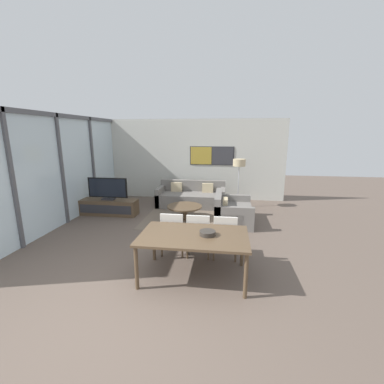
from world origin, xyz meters
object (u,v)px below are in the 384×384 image
object	(u,v)px
sofa_side	(230,212)
dining_chair_right	(225,234)
sofa_main	(191,197)
floor_lamp	(239,166)
tv_console	(109,207)
television	(108,189)
dining_chair_centre	(199,232)
fruit_bowl	(208,233)
dining_table	(194,238)
dining_chair_left	(173,230)
coffee_table	(185,209)

from	to	relation	value
sofa_side	dining_chair_right	size ratio (longest dim) A/B	1.60
sofa_main	floor_lamp	distance (m)	1.84
tv_console	dining_chair_right	bearing A→B (deg)	-33.78
tv_console	floor_lamp	world-z (taller)	floor_lamp
sofa_side	floor_lamp	bearing A→B (deg)	-9.53
sofa_side	dining_chair_right	distance (m)	2.09
television	dining_chair_centre	bearing A→B (deg)	-37.91
fruit_bowl	dining_chair_right	bearing A→B (deg)	68.31
dining_chair_centre	television	bearing A→B (deg)	142.09
dining_table	sofa_side	bearing A→B (deg)	77.47
tv_console	sofa_main	bearing A→B (deg)	30.07
tv_console	dining_chair_left	world-z (taller)	dining_chair_left
dining_chair_centre	coffee_table	bearing A→B (deg)	106.37
dining_chair_left	dining_table	bearing A→B (deg)	-56.19
dining_table	dining_chair_centre	bearing A→B (deg)	90.00
dining_chair_right	dining_chair_centre	bearing A→B (deg)	177.97
sofa_main	dining_table	size ratio (longest dim) A/B	1.26
dining_chair_right	coffee_table	bearing A→B (deg)	117.50
television	dining_chair_left	bearing A→B (deg)	-43.05
coffee_table	floor_lamp	size ratio (longest dim) A/B	0.62
fruit_bowl	floor_lamp	world-z (taller)	floor_lamp
television	sofa_main	bearing A→B (deg)	30.06
dining_table	floor_lamp	distance (m)	4.39
sofa_side	dining_chair_right	xyz separation A→B (m)	(-0.12, -2.07, 0.23)
television	tv_console	bearing A→B (deg)	-90.00
television	sofa_main	size ratio (longest dim) A/B	0.53
sofa_side	dining_table	world-z (taller)	sofa_side
sofa_main	dining_table	bearing A→B (deg)	-81.56
television	floor_lamp	bearing A→B (deg)	18.96
tv_console	coffee_table	distance (m)	2.25
sofa_side	dining_chair_left	bearing A→B (deg)	151.29
fruit_bowl	tv_console	bearing A→B (deg)	136.32
dining_chair_left	dining_chair_right	bearing A→B (deg)	-2.03
coffee_table	dining_chair_centre	world-z (taller)	dining_chair_centre
dining_table	dining_chair_right	bearing A→B (deg)	54.89
sofa_side	dining_chair_centre	world-z (taller)	dining_chair_centre
television	fruit_bowl	distance (m)	4.28
dining_chair_right	floor_lamp	distance (m)	3.66
dining_chair_left	dining_chair_right	world-z (taller)	same
television	sofa_side	world-z (taller)	television
dining_chair_centre	floor_lamp	distance (m)	3.72
television	dining_chair_centre	distance (m)	3.65
tv_console	fruit_bowl	bearing A→B (deg)	-43.68
sofa_main	coffee_table	distance (m)	1.39
tv_console	sofa_side	size ratio (longest dim) A/B	1.20
sofa_side	dining_chair_right	bearing A→B (deg)	176.69
tv_console	television	xyz separation A→B (m)	(-0.00, 0.00, 0.54)
dining_chair_right	sofa_main	bearing A→B (deg)	107.63
sofa_side	fruit_bowl	distance (m)	2.84
tv_console	dining_table	distance (m)	4.15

